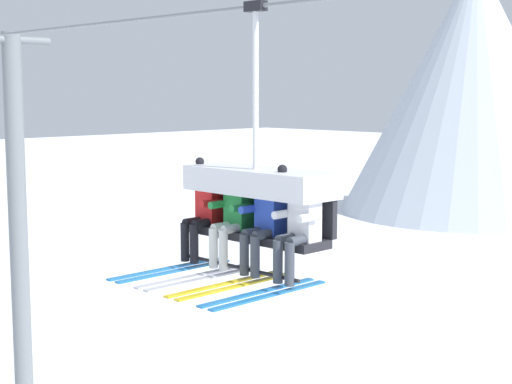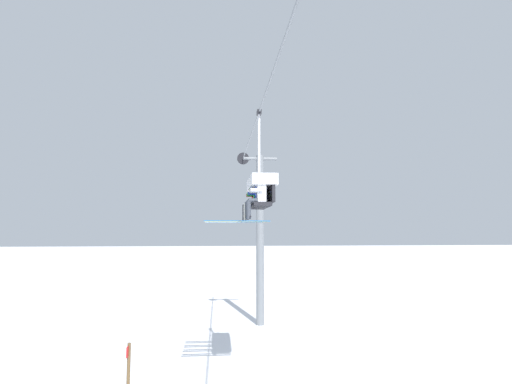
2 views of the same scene
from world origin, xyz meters
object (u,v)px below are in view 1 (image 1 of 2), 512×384
Objects in this scene: chairlift_chair at (260,192)px; skier_red at (202,210)px; skier_green at (231,217)px; lift_tower_near at (17,223)px; skier_white at (297,228)px; skier_blue at (263,220)px.

chairlift_chair is 1.82× the size of skier_red.
skier_green is at bearing -0.73° from skier_red.
lift_tower_near reaches higher than skier_white.
skier_blue is at bearing -6.85° from lift_tower_near.
skier_blue is (1.08, 0.00, 0.00)m from skier_red.
lift_tower_near reaches higher than skier_blue.
lift_tower_near reaches higher than skier_green.
skier_blue is at bearing 179.26° from skier_white.
skier_red is at bearing -165.13° from chairlift_chair.
skier_blue is at bearing 0.73° from skier_green.
skier_red reaches higher than skier_white.
chairlift_chair is at bearing 164.62° from skier_white.
lift_tower_near is 8.32m from skier_white.
skier_red and skier_blue have the same top height.
chairlift_chair is (7.40, -0.71, 1.35)m from lift_tower_near.
lift_tower_near is 4.66× the size of skier_white.
skier_blue is 1.00× the size of skier_white.
skier_blue reaches higher than skier_green.
skier_blue is 0.53m from skier_white.
chairlift_chair reaches higher than skier_white.
skier_green is (-0.27, -0.22, -0.31)m from chairlift_chair.
lift_tower_near is at bearing 174.53° from chairlift_chair.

